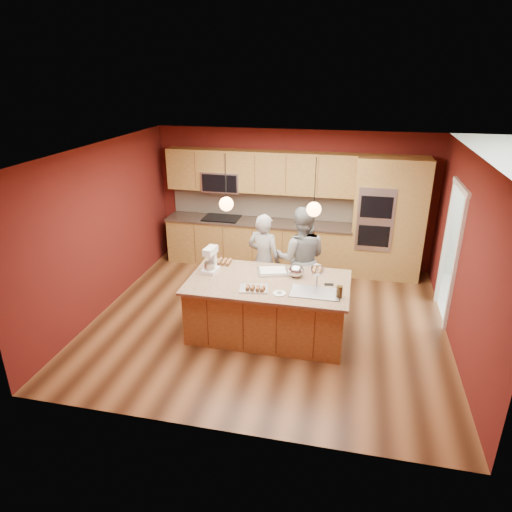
% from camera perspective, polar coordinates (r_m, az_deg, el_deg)
% --- Properties ---
extents(floor, '(5.50, 5.50, 0.00)m').
position_cam_1_polar(floor, '(7.43, 1.54, -7.99)').
color(floor, '#3F2212').
rests_on(floor, ground).
extents(ceiling, '(5.50, 5.50, 0.00)m').
position_cam_1_polar(ceiling, '(6.49, 1.79, 13.03)').
color(ceiling, white).
rests_on(ceiling, ground).
extents(wall_back, '(5.50, 0.00, 5.50)m').
position_cam_1_polar(wall_back, '(9.20, 4.63, 7.16)').
color(wall_back, '#531511').
rests_on(wall_back, ground).
extents(wall_front, '(5.50, 0.00, 5.50)m').
position_cam_1_polar(wall_front, '(4.65, -4.26, -8.85)').
color(wall_front, '#531511').
rests_on(wall_front, ground).
extents(wall_left, '(0.00, 5.00, 5.00)m').
position_cam_1_polar(wall_left, '(7.81, -18.61, 3.24)').
color(wall_left, '#531511').
rests_on(wall_left, ground).
extents(wall_right, '(0.00, 5.00, 5.00)m').
position_cam_1_polar(wall_right, '(6.92, 24.63, -0.09)').
color(wall_right, '#531511').
rests_on(wall_right, ground).
extents(cabinet_run, '(3.74, 0.64, 2.30)m').
position_cam_1_polar(cabinet_run, '(9.17, 0.12, 4.81)').
color(cabinet_run, brown).
rests_on(cabinet_run, floor).
extents(oven_column, '(1.30, 0.62, 2.30)m').
position_cam_1_polar(oven_column, '(8.91, 16.18, 4.49)').
color(oven_column, brown).
rests_on(oven_column, floor).
extents(doorway_trim, '(0.08, 1.11, 2.20)m').
position_cam_1_polar(doorway_trim, '(7.75, 23.07, 0.08)').
color(doorway_trim, white).
rests_on(doorway_trim, wall_right).
extents(pendant_left, '(0.20, 0.20, 0.80)m').
position_cam_1_polar(pendant_left, '(6.43, -3.74, 6.55)').
color(pendant_left, black).
rests_on(pendant_left, ceiling).
extents(pendant_right, '(0.20, 0.20, 0.80)m').
position_cam_1_polar(pendant_right, '(6.22, 7.25, 5.84)').
color(pendant_right, black).
rests_on(pendant_right, ceiling).
extents(island, '(2.36, 1.33, 1.25)m').
position_cam_1_polar(island, '(6.89, 1.64, -6.34)').
color(island, brown).
rests_on(island, floor).
extents(person_left, '(0.67, 0.53, 1.60)m').
position_cam_1_polar(person_left, '(7.59, 0.98, -0.52)').
color(person_left, black).
rests_on(person_left, floor).
extents(person_right, '(0.89, 0.72, 1.76)m').
position_cam_1_polar(person_right, '(7.47, 5.62, -0.36)').
color(person_right, gray).
rests_on(person_right, floor).
extents(stand_mixer, '(0.25, 0.31, 0.40)m').
position_cam_1_polar(stand_mixer, '(6.96, -5.69, -0.69)').
color(stand_mixer, white).
rests_on(stand_mixer, island).
extents(sheet_cake, '(0.53, 0.45, 0.05)m').
position_cam_1_polar(sheet_cake, '(6.96, 2.11, -1.93)').
color(sheet_cake, silver).
rests_on(sheet_cake, island).
extents(cooling_rack, '(0.44, 0.34, 0.02)m').
position_cam_1_polar(cooling_rack, '(6.45, -0.27, -4.09)').
color(cooling_rack, silver).
rests_on(cooling_rack, island).
extents(mixing_bowl, '(0.23, 0.23, 0.20)m').
position_cam_1_polar(mixing_bowl, '(6.82, 5.05, -1.86)').
color(mixing_bowl, silver).
rests_on(mixing_bowl, island).
extents(plate, '(0.19, 0.19, 0.01)m').
position_cam_1_polar(plate, '(6.33, 2.94, -4.70)').
color(plate, silver).
rests_on(plate, island).
extents(tumbler, '(0.08, 0.08, 0.17)m').
position_cam_1_polar(tumbler, '(6.30, 10.38, -4.42)').
color(tumbler, '#362610').
rests_on(tumbler, island).
extents(phone, '(0.14, 0.09, 0.01)m').
position_cam_1_polar(phone, '(6.66, 9.10, -3.53)').
color(phone, black).
rests_on(phone, island).
extents(cupcakes_left, '(0.23, 0.23, 0.07)m').
position_cam_1_polar(cupcakes_left, '(7.28, -3.99, -0.72)').
color(cupcakes_left, '#B1743F').
rests_on(cupcakes_left, island).
extents(cupcakes_rack, '(0.28, 0.14, 0.06)m').
position_cam_1_polar(cupcakes_rack, '(6.38, -0.09, -4.01)').
color(cupcakes_rack, '#B1743F').
rests_on(cupcakes_rack, island).
extents(cupcakes_right, '(0.16, 0.32, 0.07)m').
position_cam_1_polar(cupcakes_right, '(7.05, 7.66, -1.68)').
color(cupcakes_right, '#B1743F').
rests_on(cupcakes_right, island).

